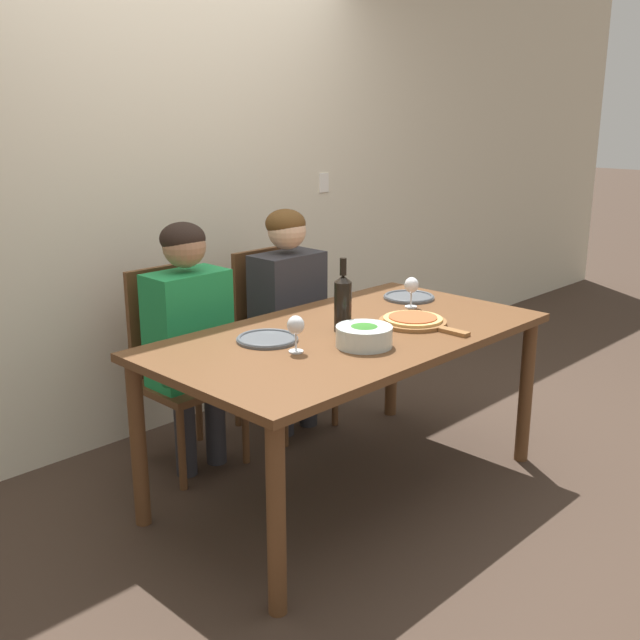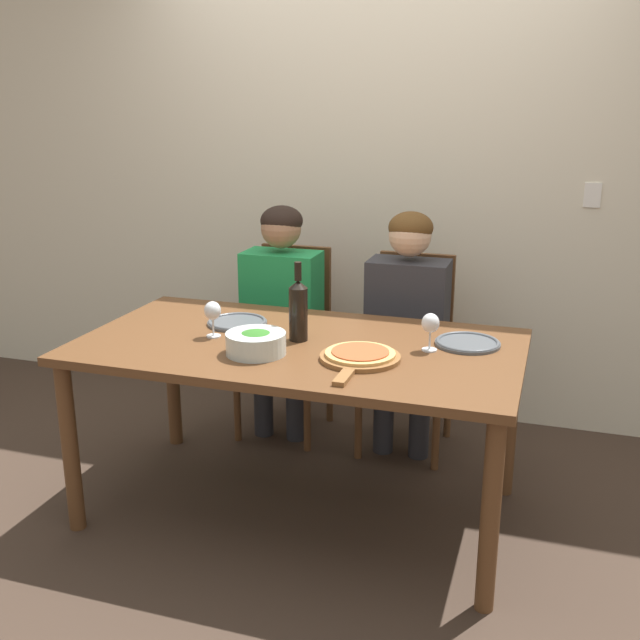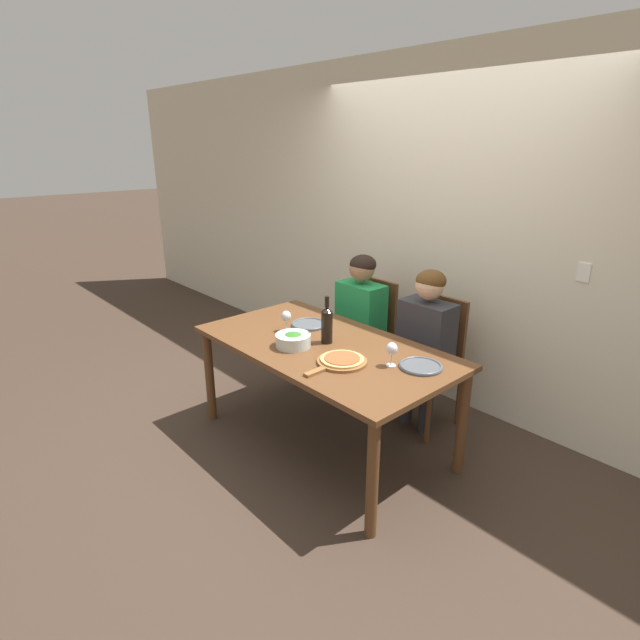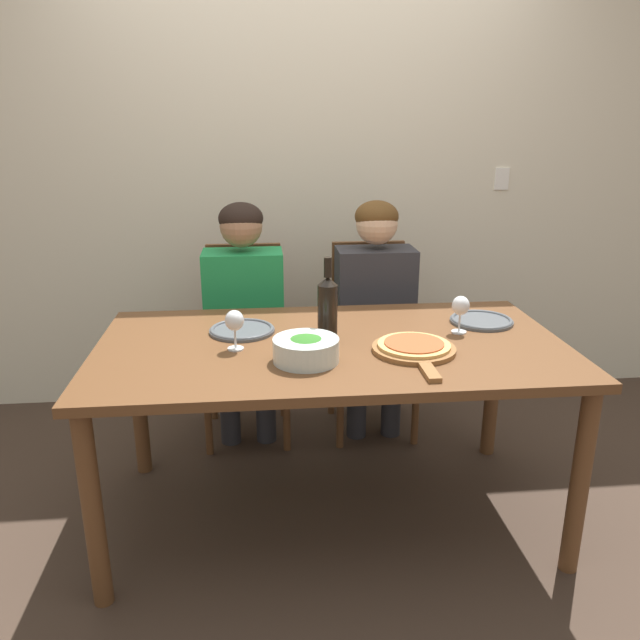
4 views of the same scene
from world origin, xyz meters
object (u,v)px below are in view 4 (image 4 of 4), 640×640
at_px(person_man, 375,300).
at_px(dinner_plate_left, 242,330).
at_px(person_woman, 244,303).
at_px(chair_right, 370,333).
at_px(pizza_on_board, 414,348).
at_px(wine_glass_right, 461,307).
at_px(dinner_plate_right, 481,320).
at_px(chair_left, 246,337).
at_px(wine_glass_left, 235,323).
at_px(wine_bottle, 328,307).
at_px(broccoli_bowl, 306,349).

relative_size(person_man, dinner_plate_left, 4.62).
bearing_deg(person_woman, person_man, 0.00).
relative_size(chair_right, person_man, 0.80).
height_order(pizza_on_board, wine_glass_right, wine_glass_right).
xyz_separation_m(dinner_plate_right, pizza_on_board, (-0.36, -0.31, 0.01)).
distance_m(chair_left, pizza_on_board, 1.17).
bearing_deg(chair_left, chair_right, 0.00).
bearing_deg(wine_glass_left, chair_right, 52.14).
relative_size(dinner_plate_left, wine_glass_right, 1.72).
relative_size(wine_bottle, dinner_plate_left, 1.25).
xyz_separation_m(wine_bottle, dinner_plate_left, (-0.33, 0.13, -0.12)).
distance_m(person_man, wine_glass_right, 0.68).
distance_m(chair_left, dinner_plate_left, 0.71).
relative_size(broccoli_bowl, dinner_plate_right, 0.90).
relative_size(person_woman, broccoli_bowl, 5.15).
xyz_separation_m(person_man, dinner_plate_right, (0.35, -0.52, 0.05)).
bearing_deg(dinner_plate_right, dinner_plate_left, -178.68).
height_order(wine_bottle, wine_glass_left, wine_bottle).
distance_m(dinner_plate_left, dinner_plate_right, 0.99).
bearing_deg(dinner_plate_right, person_woman, 152.62).
distance_m(chair_right, dinner_plate_right, 0.77).
xyz_separation_m(chair_left, wine_glass_right, (0.86, -0.75, 0.36)).
bearing_deg(wine_bottle, pizza_on_board, -28.15).
distance_m(person_man, dinner_plate_left, 0.84).
bearing_deg(wine_bottle, person_man, 64.85).
height_order(broccoli_bowl, dinner_plate_right, broccoli_bowl).
height_order(dinner_plate_right, pizza_on_board, pizza_on_board).
bearing_deg(pizza_on_board, chair_left, 123.84).
bearing_deg(chair_left, broccoli_bowl, -76.82).
height_order(wine_bottle, dinner_plate_right, wine_bottle).
distance_m(person_man, wine_glass_left, 1.00).
relative_size(person_woman, dinner_plate_right, 4.62).
distance_m(chair_left, person_woman, 0.25).
relative_size(pizza_on_board, wine_glass_left, 2.96).
distance_m(pizza_on_board, wine_glass_right, 0.31).
relative_size(chair_right, broccoli_bowl, 4.14).
bearing_deg(wine_glass_right, wine_bottle, -176.32).
height_order(person_woman, person_man, same).
distance_m(wine_bottle, dinner_plate_left, 0.37).
height_order(person_woman, wine_glass_right, person_woman).
bearing_deg(wine_bottle, chair_right, 68.26).
height_order(dinner_plate_left, pizza_on_board, pizza_on_board).
height_order(chair_left, wine_glass_right, chair_left).
bearing_deg(person_woman, dinner_plate_right, -27.38).
xyz_separation_m(chair_right, person_man, (0.00, -0.12, 0.22)).
bearing_deg(dinner_plate_left, wine_bottle, -21.00).
bearing_deg(chair_right, wine_glass_right, -73.72).
xyz_separation_m(dinner_plate_left, dinner_plate_right, (0.99, 0.02, 0.00)).
xyz_separation_m(person_woman, wine_bottle, (0.33, -0.67, 0.17)).
xyz_separation_m(chair_left, pizza_on_board, (0.63, -0.95, 0.27)).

